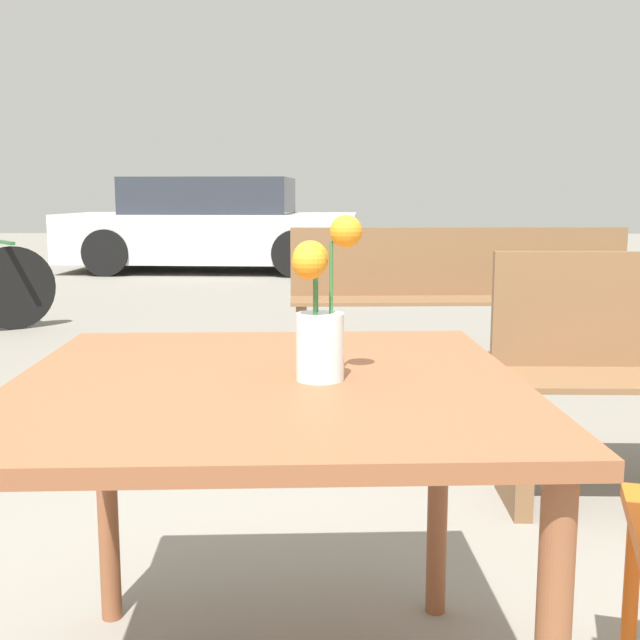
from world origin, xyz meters
TOP-DOWN VIEW (x-y plane):
  - table_front at (0.00, 0.00)m, footprint 0.99×1.03m
  - flower_vase at (0.10, -0.02)m, footprint 0.13×0.15m
  - bench_middle at (0.86, 3.22)m, footprint 2.01×0.46m
  - parked_car at (-1.57, 9.49)m, footprint 3.98×1.89m

SIDE VIEW (x-z plane):
  - bench_middle at x=0.86m, z-range 0.05..0.90m
  - parked_car at x=-1.57m, z-range -0.03..1.23m
  - table_front at x=0.00m, z-range 0.27..0.98m
  - flower_vase at x=0.10m, z-range 0.68..0.97m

